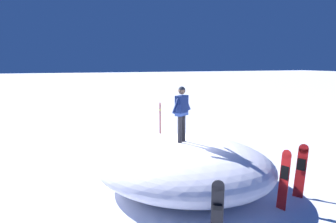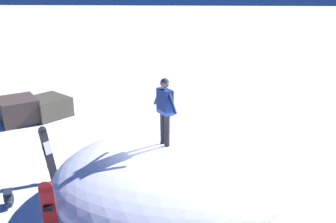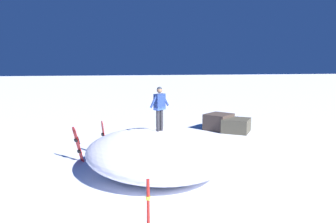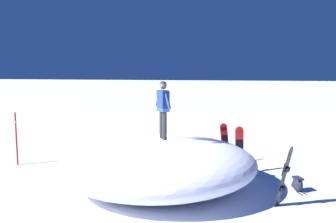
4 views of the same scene
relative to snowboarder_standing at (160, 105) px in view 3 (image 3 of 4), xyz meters
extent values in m
plane|color=white|center=(-0.16, -0.33, -2.61)|extent=(240.00, 240.00, 0.00)
ellipsoid|color=white|center=(-0.19, 0.12, -1.82)|extent=(7.49, 7.10, 1.57)
cylinder|color=black|center=(-0.06, 0.08, -0.62)|extent=(0.14, 0.14, 0.83)
cylinder|color=black|center=(0.06, -0.08, -0.62)|extent=(0.14, 0.14, 0.83)
cube|color=navy|center=(0.00, 0.00, 0.11)|extent=(0.45, 0.50, 0.62)
sphere|color=#936B4C|center=(0.00, 0.00, 0.56)|extent=(0.23, 0.23, 0.23)
cylinder|color=navy|center=(-0.19, 0.26, 0.16)|extent=(0.30, 0.37, 0.51)
cylinder|color=navy|center=(0.19, -0.26, 0.16)|extent=(0.30, 0.37, 0.51)
sphere|color=#333842|center=(0.00, 0.00, 0.58)|extent=(0.22, 0.22, 0.22)
cube|color=red|center=(2.25, 2.09, -1.85)|extent=(0.32, 0.23, 1.53)
cylinder|color=red|center=(2.23, 2.16, -1.08)|extent=(0.29, 0.11, 0.29)
cube|color=black|center=(2.25, 2.10, -1.57)|extent=(0.25, 0.10, 0.37)
cube|color=black|center=(2.23, 2.16, -1.57)|extent=(0.20, 0.12, 0.12)
cube|color=black|center=(2.25, 2.11, -2.12)|extent=(0.20, 0.12, 0.12)
cube|color=black|center=(3.39, -0.64, -1.84)|extent=(0.43, 0.39, 1.54)
cylinder|color=black|center=(3.53, -0.72, -1.07)|extent=(0.19, 0.27, 0.26)
cube|color=#B2B2B7|center=(3.40, -0.65, -1.57)|extent=(0.18, 0.24, 0.37)
cube|color=black|center=(3.48, -0.69, -1.57)|extent=(0.17, 0.21, 0.12)
cube|color=black|center=(3.37, -0.63, -2.12)|extent=(0.17, 0.21, 0.12)
cube|color=red|center=(1.71, 3.19, -1.89)|extent=(0.43, 0.45, 1.44)
cylinder|color=red|center=(1.63, 3.33, -1.18)|extent=(0.30, 0.22, 0.30)
cube|color=black|center=(1.71, 3.20, -1.64)|extent=(0.26, 0.20, 0.35)
cube|color=black|center=(1.66, 3.28, -1.64)|extent=(0.21, 0.17, 0.12)
cube|color=black|center=(1.72, 3.18, -2.15)|extent=(0.21, 0.17, 0.12)
ellipsoid|color=#1E2333|center=(3.98, 0.68, -2.39)|extent=(0.39, 0.46, 0.44)
ellipsoid|color=#2B3144|center=(3.90, 0.84, -2.46)|extent=(0.22, 0.18, 0.21)
cube|color=#1E2333|center=(3.98, 0.68, -2.20)|extent=(0.33, 0.39, 0.06)
cylinder|color=#1E2333|center=(4.00, 0.46, -2.60)|extent=(0.15, 0.26, 0.04)
cylinder|color=#1E2333|center=(4.13, 0.52, -2.60)|extent=(0.15, 0.26, 0.04)
cylinder|color=yellow|center=(-6.10, 1.47, -0.95)|extent=(0.10, 0.10, 0.06)
cube|color=#443731|center=(6.64, -5.26, -2.10)|extent=(2.16, 2.19, 1.02)
cube|color=#454134|center=(5.69, -6.03, -2.19)|extent=(2.27, 2.25, 0.84)
camera|label=1|loc=(9.03, -3.93, 1.42)|focal=34.60mm
camera|label=2|loc=(-0.69, 8.06, 2.68)|focal=37.28mm
camera|label=3|loc=(-11.37, 2.33, 1.48)|focal=32.44mm
camera|label=4|loc=(2.21, -9.61, 0.98)|focal=35.86mm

